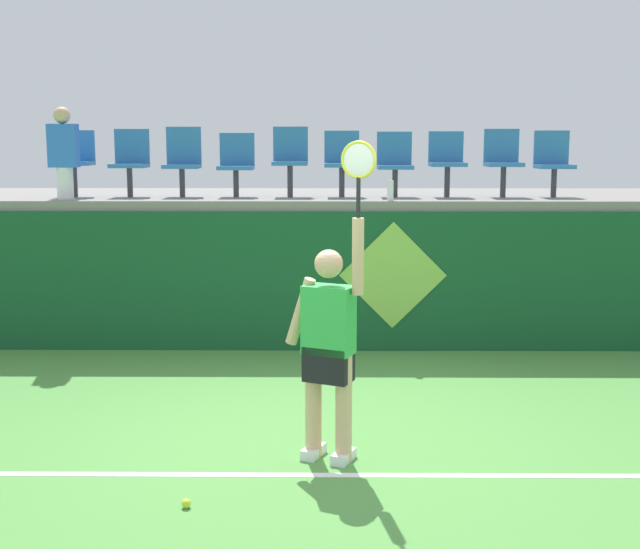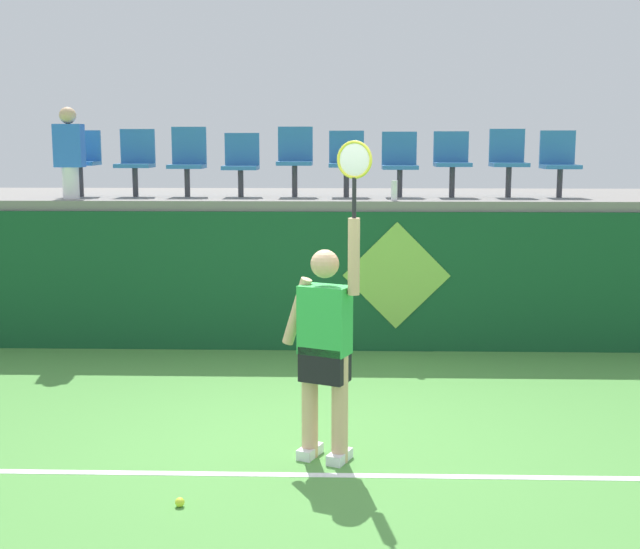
# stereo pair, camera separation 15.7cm
# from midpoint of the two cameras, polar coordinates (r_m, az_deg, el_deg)

# --- Properties ---
(ground_plane) EXTENTS (40.00, 40.00, 0.00)m
(ground_plane) POSITION_cam_midpoint_polar(r_m,az_deg,el_deg) (7.09, -1.39, -11.49)
(ground_plane) COLOR #519342
(court_back_wall) EXTENTS (11.05, 0.20, 1.66)m
(court_back_wall) POSITION_cam_midpoint_polar(r_m,az_deg,el_deg) (10.04, -0.79, -0.43)
(court_back_wall) COLOR #144C28
(court_back_wall) RESTS_ON ground_plane
(spectator_platform) EXTENTS (11.05, 2.72, 0.12)m
(spectator_platform) POSITION_cam_midpoint_polar(r_m,az_deg,el_deg) (11.23, -0.65, 5.17)
(spectator_platform) COLOR gray
(spectator_platform) RESTS_ON court_back_wall
(court_baseline_stripe) EXTENTS (9.94, 0.08, 0.01)m
(court_baseline_stripe) POSITION_cam_midpoint_polar(r_m,az_deg,el_deg) (6.50, -1.58, -13.42)
(court_baseline_stripe) COLOR white
(court_baseline_stripe) RESTS_ON ground_plane
(tennis_player) EXTENTS (0.71, 0.39, 2.49)m
(tennis_player) POSITION_cam_midpoint_polar(r_m,az_deg,el_deg) (6.52, -0.06, -4.66)
(tennis_player) COLOR white
(tennis_player) RESTS_ON ground_plane
(tennis_ball) EXTENTS (0.07, 0.07, 0.07)m
(tennis_ball) POSITION_cam_midpoint_polar(r_m,az_deg,el_deg) (6.05, -9.82, -15.04)
(tennis_ball) COLOR #D1E533
(tennis_ball) RESTS_ON ground_plane
(water_bottle) EXTENTS (0.07, 0.07, 0.24)m
(water_bottle) POSITION_cam_midpoint_polar(r_m,az_deg,el_deg) (10.01, 4.34, 5.70)
(water_bottle) COLOR white
(water_bottle) RESTS_ON spectator_platform
(stadium_chair_0) EXTENTS (0.44, 0.42, 0.83)m
(stadium_chair_0) POSITION_cam_midpoint_polar(r_m,az_deg,el_deg) (11.16, -16.65, 7.54)
(stadium_chair_0) COLOR #38383D
(stadium_chair_0) RESTS_ON spectator_platform
(stadium_chair_1) EXTENTS (0.44, 0.42, 0.85)m
(stadium_chair_1) POSITION_cam_midpoint_polar(r_m,az_deg,el_deg) (10.98, -13.13, 7.62)
(stadium_chair_1) COLOR #38383D
(stadium_chair_1) RESTS_ON spectator_platform
(stadium_chair_2) EXTENTS (0.44, 0.42, 0.88)m
(stadium_chair_2) POSITION_cam_midpoint_polar(r_m,az_deg,el_deg) (10.85, -9.70, 7.73)
(stadium_chair_2) COLOR #38383D
(stadium_chair_2) RESTS_ON spectator_platform
(stadium_chair_3) EXTENTS (0.44, 0.42, 0.80)m
(stadium_chair_3) POSITION_cam_midpoint_polar(r_m,az_deg,el_deg) (10.75, -6.11, 7.61)
(stadium_chair_3) COLOR #38383D
(stadium_chair_3) RESTS_ON spectator_platform
(stadium_chair_4) EXTENTS (0.44, 0.42, 0.88)m
(stadium_chair_4) POSITION_cam_midpoint_polar(r_m,az_deg,el_deg) (10.69, -2.46, 7.95)
(stadium_chair_4) COLOR #38383D
(stadium_chair_4) RESTS_ON spectator_platform
(stadium_chair_5) EXTENTS (0.44, 0.42, 0.83)m
(stadium_chair_5) POSITION_cam_midpoint_polar(r_m,az_deg,el_deg) (10.67, 1.06, 7.79)
(stadium_chair_5) COLOR #38383D
(stadium_chair_5) RESTS_ON spectator_platform
(stadium_chair_6) EXTENTS (0.44, 0.42, 0.81)m
(stadium_chair_6) POSITION_cam_midpoint_polar(r_m,az_deg,el_deg) (10.70, 4.67, 7.67)
(stadium_chair_6) COLOR #38383D
(stadium_chair_6) RESTS_ON spectator_platform
(stadium_chair_7) EXTENTS (0.44, 0.42, 0.82)m
(stadium_chair_7) POSITION_cam_midpoint_polar(r_m,az_deg,el_deg) (10.76, 8.18, 7.72)
(stadium_chair_7) COLOR #38383D
(stadium_chair_7) RESTS_ON spectator_platform
(stadium_chair_8) EXTENTS (0.44, 0.42, 0.85)m
(stadium_chair_8) POSITION_cam_midpoint_polar(r_m,az_deg,el_deg) (10.88, 11.87, 7.69)
(stadium_chair_8) COLOR #38383D
(stadium_chair_8) RESTS_ON spectator_platform
(stadium_chair_9) EXTENTS (0.44, 0.42, 0.83)m
(stadium_chair_9) POSITION_cam_midpoint_polar(r_m,az_deg,el_deg) (11.02, 15.13, 7.48)
(stadium_chair_9) COLOR #38383D
(stadium_chair_9) RESTS_ON spectator_platform
(spectator_0) EXTENTS (0.34, 0.20, 1.10)m
(spectator_0) POSITION_cam_midpoint_polar(r_m,az_deg,el_deg) (10.72, -17.39, 7.98)
(spectator_0) COLOR white
(spectator_0) RESTS_ON spectator_platform
(wall_signage_mount) EXTENTS (1.27, 0.01, 1.55)m
(wall_signage_mount) POSITION_cam_midpoint_polar(r_m,az_deg,el_deg) (10.13, 4.45, -5.17)
(wall_signage_mount) COLOR #144C28
(wall_signage_mount) RESTS_ON ground_plane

